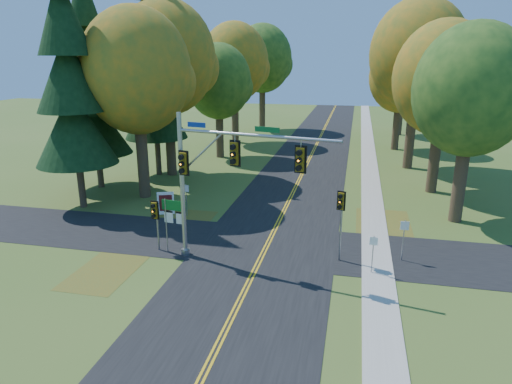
% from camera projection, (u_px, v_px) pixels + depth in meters
% --- Properties ---
extents(ground, '(160.00, 160.00, 0.00)m').
position_uv_depth(ground, '(260.00, 259.00, 24.82)').
color(ground, '#3D5B20').
rests_on(ground, ground).
extents(road_main, '(8.00, 160.00, 0.02)m').
position_uv_depth(road_main, '(260.00, 259.00, 24.82)').
color(road_main, black).
rests_on(road_main, ground).
extents(road_cross, '(60.00, 6.00, 0.02)m').
position_uv_depth(road_cross, '(267.00, 245.00, 26.69)').
color(road_cross, black).
rests_on(road_cross, ground).
extents(centerline_left, '(0.10, 160.00, 0.01)m').
position_uv_depth(centerline_left, '(258.00, 259.00, 24.84)').
color(centerline_left, gold).
rests_on(centerline_left, road_main).
extents(centerline_right, '(0.10, 160.00, 0.01)m').
position_uv_depth(centerline_right, '(262.00, 259.00, 24.80)').
color(centerline_right, gold).
rests_on(centerline_right, road_main).
extents(sidewalk_east, '(1.60, 160.00, 0.06)m').
position_uv_depth(sidewalk_east, '(378.00, 270.00, 23.54)').
color(sidewalk_east, '#9E998E').
rests_on(sidewalk_east, ground).
extents(leaf_patch_w_near, '(4.00, 6.00, 0.00)m').
position_uv_depth(leaf_patch_w_near, '(176.00, 224.00, 29.90)').
color(leaf_patch_w_near, brown).
rests_on(leaf_patch_w_near, ground).
extents(leaf_patch_e, '(3.50, 8.00, 0.00)m').
position_uv_depth(leaf_patch_e, '(384.00, 230.00, 29.03)').
color(leaf_patch_e, brown).
rests_on(leaf_patch_e, ground).
extents(leaf_patch_w_far, '(3.00, 5.00, 0.00)m').
position_uv_depth(leaf_patch_w_far, '(107.00, 270.00, 23.56)').
color(leaf_patch_w_far, brown).
rests_on(leaf_patch_w_far, ground).
extents(tree_w_a, '(8.00, 8.00, 14.15)m').
position_uv_depth(tree_w_a, '(138.00, 72.00, 33.14)').
color(tree_w_a, '#38281C').
rests_on(tree_w_a, ground).
extents(tree_e_a, '(7.20, 7.20, 12.73)m').
position_uv_depth(tree_e_a, '(473.00, 91.00, 28.17)').
color(tree_e_a, '#38281C').
rests_on(tree_e_a, ground).
extents(tree_w_b, '(8.60, 8.60, 15.38)m').
position_uv_depth(tree_w_b, '(167.00, 58.00, 39.46)').
color(tree_w_b, '#38281C').
rests_on(tree_w_b, ground).
extents(tree_e_b, '(7.60, 7.60, 13.33)m').
position_uv_depth(tree_e_b, '(444.00, 79.00, 34.54)').
color(tree_e_b, '#38281C').
rests_on(tree_e_b, ground).
extents(tree_w_c, '(6.80, 6.80, 11.91)m').
position_uv_depth(tree_w_c, '(219.00, 82.00, 47.36)').
color(tree_w_c, '#38281C').
rests_on(tree_w_c, ground).
extents(tree_e_c, '(8.80, 8.80, 15.79)m').
position_uv_depth(tree_e_c, '(419.00, 55.00, 41.84)').
color(tree_e_c, '#38281C').
rests_on(tree_e_c, ground).
extents(tree_w_d, '(8.20, 8.20, 14.56)m').
position_uv_depth(tree_w_d, '(235.00, 62.00, 55.09)').
color(tree_w_d, '#38281C').
rests_on(tree_w_d, ground).
extents(tree_e_d, '(7.00, 7.00, 12.32)m').
position_uv_depth(tree_e_d, '(401.00, 77.00, 51.25)').
color(tree_e_d, '#38281C').
rests_on(tree_e_d, ground).
extents(tree_w_e, '(8.40, 8.40, 14.97)m').
position_uv_depth(tree_w_e, '(263.00, 59.00, 64.95)').
color(tree_w_e, '#38281C').
rests_on(tree_w_e, ground).
extents(tree_e_e, '(7.80, 7.80, 13.74)m').
position_uv_depth(tree_e_e, '(405.00, 66.00, 60.73)').
color(tree_e_e, '#38281C').
rests_on(tree_e_e, ground).
extents(pine_a, '(5.60, 5.60, 19.48)m').
position_uv_depth(pine_a, '(69.00, 78.00, 30.76)').
color(pine_a, '#38281C').
rests_on(pine_a, ground).
extents(pine_b, '(5.60, 5.60, 17.31)m').
position_uv_depth(pine_b, '(91.00, 88.00, 36.04)').
color(pine_b, '#38281C').
rests_on(pine_b, ground).
extents(pine_c, '(5.60, 5.60, 20.56)m').
position_uv_depth(pine_c, '(152.00, 66.00, 39.65)').
color(pine_c, '#38281C').
rests_on(pine_c, ground).
extents(traffic_mast, '(8.57, 1.91, 7.90)m').
position_uv_depth(traffic_mast, '(217.00, 170.00, 23.10)').
color(traffic_mast, '#9C9EA4').
rests_on(traffic_mast, ground).
extents(east_signal_pole, '(0.45, 0.53, 3.98)m').
position_uv_depth(east_signal_pole, '(341.00, 209.00, 23.69)').
color(east_signal_pole, gray).
rests_on(east_signal_pole, ground).
extents(ped_signal_pole, '(0.48, 0.55, 3.02)m').
position_uv_depth(ped_signal_pole, '(155.00, 214.00, 25.21)').
color(ped_signal_pole, gray).
rests_on(ped_signal_pole, ground).
extents(route_sign_cluster, '(1.47, 0.23, 3.16)m').
position_uv_depth(route_sign_cluster, '(174.00, 215.00, 25.02)').
color(route_sign_cluster, gray).
rests_on(route_sign_cluster, ground).
extents(info_kiosk, '(1.13, 0.54, 1.59)m').
position_uv_depth(info_kiosk, '(166.00, 203.00, 31.65)').
color(info_kiosk, white).
rests_on(info_kiosk, ground).
extents(reg_sign_e_north, '(0.45, 0.07, 2.34)m').
position_uv_depth(reg_sign_e_north, '(404.00, 233.00, 24.24)').
color(reg_sign_e_north, gray).
rests_on(reg_sign_e_north, ground).
extents(reg_sign_e_south, '(0.39, 0.07, 2.06)m').
position_uv_depth(reg_sign_e_south, '(373.00, 248.00, 22.84)').
color(reg_sign_e_south, gray).
rests_on(reg_sign_e_south, ground).
extents(reg_sign_w, '(0.44, 0.09, 2.28)m').
position_uv_depth(reg_sign_w, '(186.00, 194.00, 31.10)').
color(reg_sign_w, gray).
rests_on(reg_sign_w, ground).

